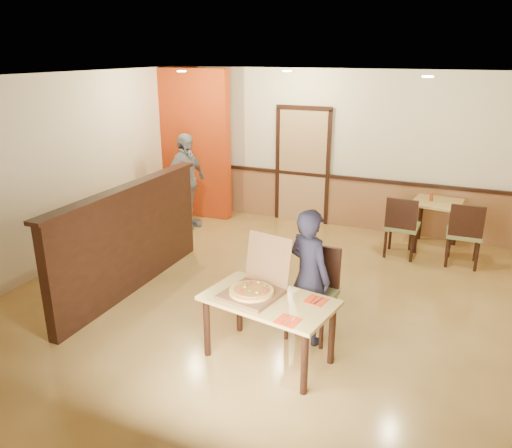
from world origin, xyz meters
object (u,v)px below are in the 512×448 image
Objects in this scene: side_table at (436,212)px; pizza_box at (255,288)px; side_chair_right at (465,232)px; condiment at (431,197)px; diner at (309,276)px; diner_chair at (314,288)px; side_chair_left at (402,224)px; main_table at (269,308)px; passerby at (186,182)px.

side_table is 1.13× the size of pizza_box.
side_chair_right reaches higher than condiment.
diner is 2.12× the size of pizza_box.
side_chair_left is at bearing 81.76° from diner_chair.
diner_chair reaches higher than side_chair_right.
side_table is at bearing -80.21° from diner.
pizza_box is at bearing -109.62° from condiment.
side_chair_left is 1.37× the size of pizza_box.
diner is (0.25, 0.55, 0.17)m from main_table.
pizza_box is at bearing 57.84° from side_chair_right.
side_table is 4.30m from passerby.
diner reaches higher than side_table.
condiment is at bearing 81.88° from pizza_box.
side_table is 5.85× the size of condiment.
side_chair_right reaches higher than side_chair_left.
side_chair_right is 4.70m from passerby.
side_chair_left is 0.65× the size of diner.
diner_chair reaches higher than side_table.
diner is 0.88× the size of passerby.
diner is at bearing -105.91° from condiment.
pizza_box is 4.19m from condiment.
side_chair_right is 1.22× the size of side_table.
diner is at bearing 61.41° from pizza_box.
side_chair_right is at bearing -91.29° from diner.
side_chair_left is at bearing -75.34° from diner.
main_table is 1.98× the size of pizza_box.
diner is 3.58m from condiment.
side_chair_left is (0.88, 3.38, -0.06)m from main_table.
pizza_box is at bearing 177.40° from main_table.
passerby reaches higher than side_chair_right.
main_table is at bearing -107.18° from condiment.
diner is at bearing -92.98° from diner_chair.
condiment is (0.98, 3.44, 0.10)m from diner.
side_chair_right is 7.14× the size of condiment.
condiment is (-0.10, -0.01, 0.25)m from side_table.
side_chair_right is 3.88m from pizza_box.
passerby reaches higher than main_table.
passerby is (-3.18, 2.58, 0.31)m from diner_chair.
passerby is at bearing -0.62° from side_chair_right.
diner_chair is 1.02× the size of side_chair_right.
main_table is at bearing -1.46° from pizza_box.
condiment is at bearing -78.73° from diner.
side_table is (1.33, 4.00, 0.01)m from main_table.
main_table is 3.49m from side_chair_left.
passerby reaches higher than side_table.
passerby reaches higher than pizza_box.
diner_chair is at bearing 79.40° from side_chair_left.
condiment is (4.14, 0.70, -0.00)m from passerby.
diner_chair reaches higher than condiment.
side_chair_right is at bearing -80.32° from passerby.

